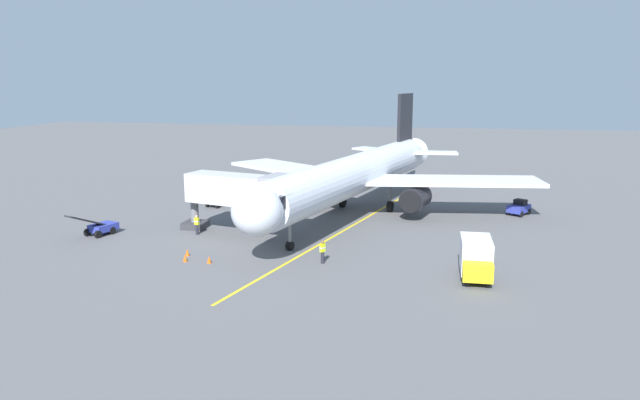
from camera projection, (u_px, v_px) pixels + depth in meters
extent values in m
plane|color=#565659|center=(363.00, 213.00, 59.51)|extent=(220.00, 220.00, 0.00)
cube|color=yellow|center=(345.00, 230.00, 52.90)|extent=(9.64, 38.93, 0.01)
cylinder|color=silver|center=(355.00, 174.00, 57.84)|extent=(11.69, 33.94, 3.80)
ellipsoid|color=silver|center=(257.00, 211.00, 41.74)|extent=(4.45, 4.74, 3.61)
cone|color=silver|center=(411.00, 153.00, 74.21)|extent=(4.03, 3.72, 3.42)
cube|color=black|center=(267.00, 200.00, 42.87)|extent=(3.52, 2.31, 0.90)
cube|color=silver|center=(451.00, 181.00, 57.66)|extent=(17.63, 7.63, 0.36)
cylinder|color=black|center=(416.00, 199.00, 56.70)|extent=(3.04, 3.85, 2.30)
cylinder|color=black|center=(410.00, 202.00, 55.15)|extent=(2.09, 0.69, 2.10)
cube|color=silver|center=(296.00, 169.00, 64.85)|extent=(16.89, 14.15, 0.36)
cylinder|color=black|center=(307.00, 189.00, 61.59)|extent=(3.04, 3.85, 2.30)
cylinder|color=black|center=(299.00, 192.00, 60.04)|extent=(2.09, 0.69, 2.10)
cube|color=black|center=(405.00, 124.00, 70.79)|extent=(1.48, 4.75, 7.20)
cube|color=silver|center=(430.00, 153.00, 69.82)|extent=(6.57, 2.88, 0.24)
cube|color=silver|center=(378.00, 150.00, 72.52)|extent=(6.71, 5.40, 0.24)
cylinder|color=slate|center=(290.00, 229.00, 46.37)|extent=(0.24, 0.24, 2.77)
cylinder|color=black|center=(290.00, 246.00, 46.64)|extent=(0.60, 0.79, 0.70)
cylinder|color=slate|center=(390.00, 193.00, 59.83)|extent=(0.24, 0.24, 2.77)
cylinder|color=black|center=(390.00, 206.00, 60.11)|extent=(0.70, 1.17, 1.10)
cylinder|color=slate|center=(343.00, 189.00, 62.02)|extent=(0.24, 0.24, 2.77)
cylinder|color=black|center=(343.00, 202.00, 62.30)|extent=(0.70, 1.17, 1.10)
cube|color=#B7B7BC|center=(236.00, 189.00, 50.89)|extent=(9.36, 4.64, 2.50)
cube|color=gray|center=(282.00, 194.00, 48.99)|extent=(3.47, 3.77, 3.00)
cylinder|color=slate|center=(194.00, 207.00, 53.17)|extent=(0.70, 0.70, 3.90)
cube|color=#333338|center=(195.00, 225.00, 53.50)|extent=(2.00, 2.00, 0.60)
cylinder|color=#23232D|center=(197.00, 230.00, 51.30)|extent=(0.26, 0.26, 0.88)
cube|color=#D8EA19|center=(197.00, 221.00, 51.16)|extent=(0.43, 0.32, 0.60)
cube|color=silver|center=(197.00, 221.00, 51.16)|extent=(0.45, 0.34, 0.10)
sphere|color=tan|center=(196.00, 216.00, 51.07)|extent=(0.22, 0.22, 0.22)
cylinder|color=#23232D|center=(290.00, 197.00, 65.32)|extent=(0.26, 0.26, 0.88)
cube|color=orange|center=(290.00, 191.00, 65.17)|extent=(0.45, 0.38, 0.60)
cube|color=silver|center=(290.00, 191.00, 65.17)|extent=(0.47, 0.40, 0.10)
sphere|color=tan|center=(290.00, 187.00, 65.09)|extent=(0.22, 0.22, 0.22)
cylinder|color=#23232D|center=(323.00, 258.00, 43.26)|extent=(0.26, 0.26, 0.88)
cube|color=#D8EA19|center=(323.00, 248.00, 43.11)|extent=(0.40, 0.45, 0.60)
cube|color=silver|center=(323.00, 248.00, 43.11)|extent=(0.42, 0.47, 0.10)
sphere|color=brown|center=(323.00, 242.00, 43.03)|extent=(0.22, 0.22, 0.22)
cube|color=#2D3899|center=(103.00, 227.00, 51.40)|extent=(2.09, 2.55, 0.60)
cube|color=black|center=(87.00, 221.00, 49.85)|extent=(1.98, 3.85, 1.61)
cylinder|color=black|center=(98.00, 234.00, 50.16)|extent=(0.43, 0.69, 0.64)
cylinder|color=black|center=(87.00, 232.00, 50.79)|extent=(0.43, 0.69, 0.64)
cylinder|color=black|center=(112.00, 231.00, 51.44)|extent=(0.43, 0.69, 0.64)
cylinder|color=black|center=(102.00, 229.00, 52.07)|extent=(0.43, 0.69, 0.64)
cube|color=black|center=(218.00, 201.00, 62.79)|extent=(2.07, 2.89, 0.24)
cube|color=silver|center=(218.00, 195.00, 62.66)|extent=(2.07, 2.89, 0.08)
cylinder|color=slate|center=(215.00, 200.00, 61.39)|extent=(0.06, 0.06, 0.55)
cylinder|color=slate|center=(206.00, 199.00, 61.96)|extent=(0.06, 0.06, 0.55)
cylinder|color=slate|center=(230.00, 196.00, 63.47)|extent=(0.06, 0.06, 0.55)
cylinder|color=slate|center=(220.00, 195.00, 64.04)|extent=(0.06, 0.06, 0.55)
cylinder|color=black|center=(217.00, 206.00, 61.74)|extent=(0.36, 0.49, 0.44)
cylinder|color=black|center=(208.00, 205.00, 62.34)|extent=(0.36, 0.49, 0.44)
cylinder|color=black|center=(229.00, 203.00, 63.38)|extent=(0.36, 0.49, 0.44)
cylinder|color=black|center=(219.00, 202.00, 63.98)|extent=(0.36, 0.49, 0.44)
cube|color=yellow|center=(477.00, 270.00, 38.52)|extent=(1.94, 1.74, 1.20)
cube|color=black|center=(478.00, 271.00, 37.81)|extent=(1.70, 0.20, 0.70)
cube|color=silver|center=(476.00, 254.00, 40.30)|extent=(2.08, 3.64, 2.20)
cylinder|color=black|center=(488.00, 281.00, 38.28)|extent=(0.27, 0.85, 0.84)
cylinder|color=black|center=(467.00, 280.00, 38.52)|extent=(0.27, 0.85, 0.84)
cylinder|color=black|center=(484.00, 266.00, 41.37)|extent=(0.27, 0.85, 0.84)
cylinder|color=black|center=(464.00, 265.00, 41.60)|extent=(0.27, 0.85, 0.84)
cube|color=#2D3899|center=(519.00, 208.00, 58.71)|extent=(2.50, 2.75, 0.70)
cube|color=black|center=(520.00, 202.00, 58.80)|extent=(1.41, 1.35, 0.50)
cylinder|color=black|center=(521.00, 214.00, 57.78)|extent=(0.53, 0.64, 0.60)
cylinder|color=black|center=(508.00, 212.00, 58.67)|extent=(0.53, 0.64, 0.60)
cylinder|color=black|center=(528.00, 212.00, 58.89)|extent=(0.53, 0.64, 0.60)
cylinder|color=black|center=(516.00, 210.00, 59.79)|extent=(0.53, 0.64, 0.60)
cone|color=#F2590F|center=(185.00, 258.00, 43.72)|extent=(0.32, 0.32, 0.55)
cone|color=#F2590F|center=(187.00, 252.00, 45.13)|extent=(0.32, 0.32, 0.55)
cone|color=#F2590F|center=(209.00, 260.00, 43.32)|extent=(0.32, 0.32, 0.55)
cone|color=#F2590F|center=(464.00, 255.00, 44.37)|extent=(0.32, 0.32, 0.55)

